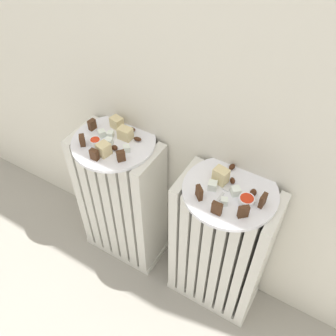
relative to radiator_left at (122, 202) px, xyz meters
name	(u,v)px	position (x,y,z in m)	size (l,w,h in m)	color
ground_plane	(132,320)	(0.22, -0.28, -0.30)	(6.00, 6.00, 0.00)	gray
radiator_left	(122,202)	(0.00, 0.00, 0.00)	(0.33, 0.18, 0.62)	silver
radiator_right	(219,249)	(0.43, 0.00, 0.00)	(0.33, 0.18, 0.62)	silver
plate_left	(114,142)	(0.00, 0.00, 0.32)	(0.29, 0.29, 0.01)	white
plate_right	(230,191)	(0.43, 0.00, 0.32)	(0.29, 0.29, 0.01)	white
dark_cake_slice_left_0	(92,125)	(-0.10, 0.01, 0.34)	(0.03, 0.02, 0.04)	#472B19
dark_cake_slice_left_1	(82,140)	(-0.08, -0.07, 0.34)	(0.03, 0.02, 0.04)	#472B19
dark_cake_slice_left_2	(94,155)	(0.00, -0.10, 0.34)	(0.03, 0.02, 0.04)	#472B19
dark_cake_slice_left_3	(121,156)	(0.08, -0.06, 0.34)	(0.03, 0.02, 0.04)	#472B19
marble_cake_slice_left_0	(125,133)	(0.03, 0.03, 0.35)	(0.05, 0.03, 0.04)	beige
marble_cake_slice_left_1	(117,123)	(-0.03, 0.07, 0.35)	(0.04, 0.03, 0.04)	beige
marble_cake_slice_left_2	(104,149)	(0.02, -0.07, 0.35)	(0.04, 0.04, 0.04)	beige
turkish_delight_left_0	(127,148)	(0.07, -0.02, 0.34)	(0.02, 0.02, 0.02)	white
turkish_delight_left_1	(109,142)	(0.00, -0.02, 0.34)	(0.02, 0.02, 0.02)	white
turkish_delight_left_2	(110,134)	(-0.02, 0.01, 0.34)	(0.02, 0.02, 0.02)	white
turkish_delight_left_3	(102,133)	(-0.05, 0.00, 0.34)	(0.02, 0.02, 0.02)	white
medjool_date_left_0	(115,148)	(0.03, -0.03, 0.33)	(0.02, 0.02, 0.02)	#3D1E0F
medjool_date_left_1	(138,139)	(0.07, 0.04, 0.33)	(0.03, 0.01, 0.02)	#3D1E0F
medjool_date_left_2	(132,130)	(0.03, 0.07, 0.33)	(0.03, 0.02, 0.02)	#3D1E0F
jam_bowl_left	(95,142)	(-0.04, -0.05, 0.34)	(0.04, 0.04, 0.02)	white
dark_cake_slice_right_0	(199,193)	(0.36, -0.07, 0.35)	(0.03, 0.01, 0.04)	#472B19
dark_cake_slice_right_1	(217,208)	(0.43, -0.10, 0.35)	(0.03, 0.01, 0.04)	#472B19
dark_cake_slice_right_2	(243,212)	(0.50, -0.07, 0.35)	(0.03, 0.01, 0.04)	#472B19
dark_cake_slice_right_3	(263,200)	(0.53, -0.01, 0.35)	(0.03, 0.01, 0.04)	#472B19
marble_cake_slice_right_0	(221,176)	(0.39, 0.01, 0.35)	(0.04, 0.03, 0.05)	beige
turkish_delight_right_0	(224,201)	(0.44, -0.06, 0.34)	(0.02, 0.02, 0.02)	white
turkish_delight_right_1	(236,191)	(0.45, -0.01, 0.34)	(0.02, 0.02, 0.02)	white
turkish_delight_right_2	(213,185)	(0.38, -0.02, 0.34)	(0.03, 0.03, 0.03)	white
medjool_date_right_0	(232,167)	(0.40, 0.08, 0.33)	(0.03, 0.02, 0.02)	#3D1E0F
medjool_date_right_1	(232,181)	(0.42, 0.03, 0.33)	(0.02, 0.01, 0.02)	#3D1E0F
medjool_date_right_2	(253,193)	(0.50, 0.02, 0.33)	(0.03, 0.02, 0.02)	#3D1E0F
jam_bowl_right	(247,200)	(0.49, -0.02, 0.34)	(0.05, 0.05, 0.02)	white
fork	(222,195)	(0.42, -0.03, 0.33)	(0.02, 0.10, 0.00)	silver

